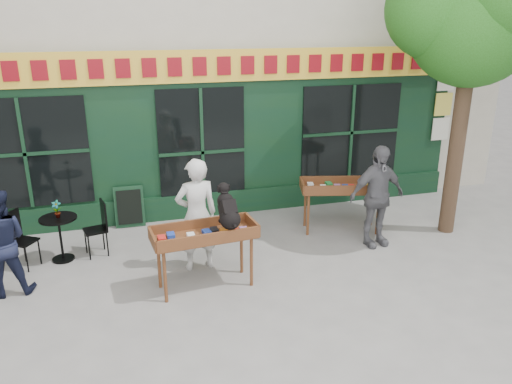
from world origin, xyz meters
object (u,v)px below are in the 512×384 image
dog (228,205)px  bistro_table (60,230)px  book_cart_center (204,237)px  woman (197,215)px  man_right (377,196)px  man_left (0,243)px  book_cart_right (342,189)px

dog → bistro_table: size_ratio=0.79×
book_cart_center → dog: bearing=-13.3°
woman → man_right: bearing=174.9°
bistro_table → man_left: 1.17m
dog → bistro_table: 3.05m
book_cart_center → man_left: 2.91m
book_cart_center → woman: woman is taller
book_cart_right → book_cart_center: bearing=-139.5°
man_left → woman: bearing=177.9°
bistro_table → man_left: (-0.70, -0.90, 0.26)m
dog → man_left: man_left is taller
dog → book_cart_center: bearing=166.7°
man_right → bistro_table: man_right is taller
dog → man_left: bearing=162.7°
man_right → man_left: bearing=174.6°
dog → woman: bearing=111.4°
book_cart_right → bistro_table: size_ratio=2.11×
bistro_table → man_left: size_ratio=0.47×
dog → woman: woman is taller
book_cart_right → man_left: man_left is taller
book_cart_right → dog: bearing=-135.6°
man_right → woman: bearing=174.5°
book_cart_center → man_right: 3.23m
woman → man_right: size_ratio=1.01×
book_cart_center → book_cart_right: same height
dog → book_cart_right: 2.94m
book_cart_right → bistro_table: bearing=-167.1°
man_right → bistro_table: 5.39m
book_cart_right → bistro_table: 5.02m
book_cart_center → man_left: size_ratio=0.97×
dog → man_right: 2.93m
woman → bistro_table: 2.35m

